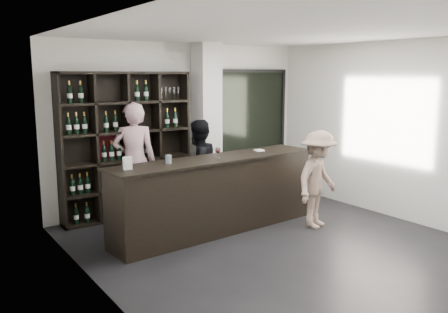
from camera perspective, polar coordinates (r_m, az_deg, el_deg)
floor at (r=6.69m, az=6.99°, el=-10.88°), size 5.00×5.50×0.01m
wine_shelf at (r=7.92m, az=-11.64°, el=1.28°), size 2.20×0.35×2.40m
structural_column at (r=8.49m, az=-2.06°, el=3.74°), size 0.40×0.40×2.90m
glass_panel at (r=9.37m, az=3.45°, el=3.99°), size 1.60×0.08×2.10m
tasting_counter at (r=7.14m, az=-0.89°, el=-4.61°), size 3.44×0.71×1.14m
taster_pink at (r=7.83m, az=-10.73°, el=-0.57°), size 0.82×0.69×1.92m
taster_black at (r=8.00m, az=-3.13°, el=-1.32°), size 0.91×0.79×1.61m
customer at (r=7.45m, az=11.23°, el=-2.71°), size 1.10×0.83×1.52m
wine_glass at (r=6.95m, az=-0.75°, el=0.54°), size 0.09×0.09×0.19m
spit_cup at (r=6.60m, az=-6.71°, el=-0.34°), size 0.11×0.11×0.12m
napkin_stack at (r=7.65m, az=4.25°, el=0.75°), size 0.15×0.15×0.02m
card_stand at (r=6.25m, az=-11.53°, el=-0.80°), size 0.12×0.06×0.17m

